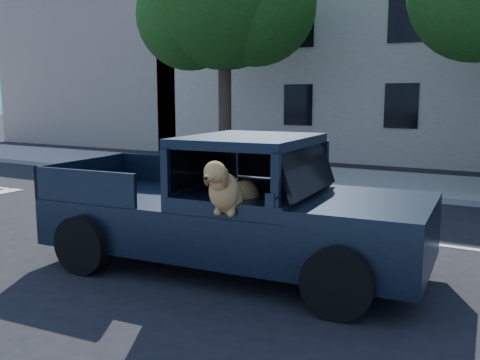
{
  "coord_description": "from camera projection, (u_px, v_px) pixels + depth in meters",
  "views": [
    {
      "loc": [
        5.55,
        -6.05,
        2.55
      ],
      "look_at": [
        2.0,
        0.15,
        1.42
      ],
      "focal_mm": 40.0,
      "sensor_mm": 36.0,
      "label": 1
    }
  ],
  "objects": [
    {
      "name": "far_sidewalk",
      "position": [
        331.0,
        178.0,
        16.19
      ],
      "size": [
        60.0,
        4.0,
        0.15
      ],
      "primitive_type": "cube",
      "color": "gray",
      "rests_on": "ground"
    },
    {
      "name": "pickup_truck",
      "position": [
        227.0,
        225.0,
        7.88
      ],
      "size": [
        5.72,
        3.0,
        1.99
      ],
      "rotation": [
        0.0,
        0.0,
        0.08
      ],
      "color": "black",
      "rests_on": "ground"
    },
    {
      "name": "building_main",
      "position": [
        476.0,
        44.0,
        20.28
      ],
      "size": [
        26.0,
        6.0,
        9.0
      ],
      "primitive_type": "cube",
      "color": "beige",
      "rests_on": "ground"
    },
    {
      "name": "lane_stripes",
      "position": [
        324.0,
        230.0,
        10.24
      ],
      "size": [
        21.6,
        0.14,
        0.01
      ],
      "primitive_type": null,
      "color": "silver",
      "rests_on": "ground"
    },
    {
      "name": "building_left",
      "position": [
        119.0,
        69.0,
        29.19
      ],
      "size": [
        12.0,
        6.0,
        8.0
      ],
      "primitive_type": "cube",
      "color": "tan",
      "rests_on": "ground"
    },
    {
      "name": "ground",
      "position": [
        124.0,
        262.0,
        8.31
      ],
      "size": [
        120.0,
        120.0,
        0.0
      ],
      "primitive_type": "plane",
      "color": "black",
      "rests_on": "ground"
    }
  ]
}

